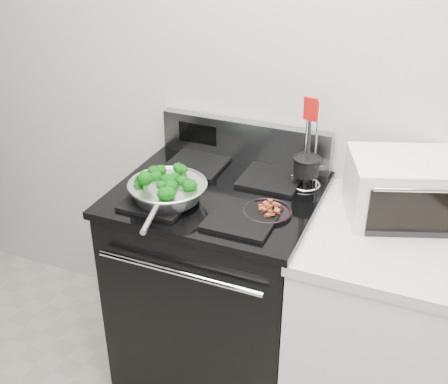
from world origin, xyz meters
The scene contains 8 objects.
back_wall centered at (0.00, 1.75, 1.35)m, with size 4.00×0.02×2.70m, color beige.
gas_range centered at (-0.30, 1.41, 0.49)m, with size 0.79×0.69×1.13m.
counter centered at (0.39, 1.41, 0.46)m, with size 0.62×0.68×0.92m.
skillet centered at (-0.44, 1.26, 1.00)m, with size 0.30×0.47×0.07m.
broccoli_pile centered at (-0.44, 1.26, 1.02)m, with size 0.24×0.24×0.08m, color black, non-canonical shape.
bacon_plate centered at (-0.06, 1.32, 0.97)m, with size 0.18×0.18×0.04m.
utensil_holder centered at (0.01, 1.58, 1.02)m, with size 0.12×0.12×0.38m.
toaster_oven centered at (0.39, 1.55, 1.04)m, with size 0.48×0.42×0.23m.
Camera 1 is at (0.47, -0.37, 2.02)m, focal length 45.00 mm.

